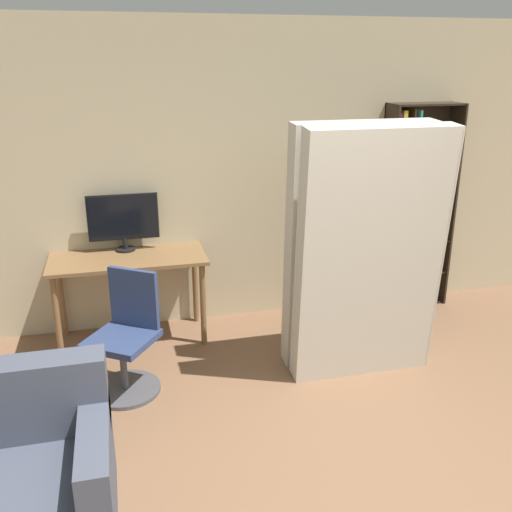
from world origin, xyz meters
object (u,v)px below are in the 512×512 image
object	(u,v)px
bookshelf	(407,213)
office_chair	(126,345)
monitor	(123,219)
armchair	(29,475)
mattress_far	(356,247)
mattress_near	(371,258)

from	to	relation	value
bookshelf	office_chair	bearing A→B (deg)	-160.40
monitor	armchair	world-z (taller)	monitor
mattress_far	armchair	xyz separation A→B (m)	(-2.34, -1.27, -0.65)
monitor	office_chair	size ratio (longest dim) A/B	0.66
mattress_near	mattress_far	size ratio (longest dim) A/B	1.00
armchair	monitor	bearing A→B (deg)	75.08
mattress_near	monitor	bearing A→B (deg)	144.83
armchair	mattress_near	bearing A→B (deg)	23.30
bookshelf	mattress_near	size ratio (longest dim) A/B	1.02
monitor	armchair	bearing A→B (deg)	-104.92
mattress_near	mattress_far	world-z (taller)	mattress_near
bookshelf	mattress_far	xyz separation A→B (m)	(-0.95, -0.95, 0.03)
mattress_far	bookshelf	bearing A→B (deg)	45.09
monitor	mattress_far	xyz separation A→B (m)	(1.74, -0.96, -0.08)
monitor	mattress_near	xyz separation A→B (m)	(1.74, -1.23, -0.08)
armchair	mattress_far	bearing A→B (deg)	28.60
office_chair	armchair	distance (m)	1.36
monitor	mattress_far	bearing A→B (deg)	-28.85
office_chair	bookshelf	world-z (taller)	bookshelf
office_chair	bookshelf	size ratio (longest dim) A/B	0.46
monitor	mattress_near	world-z (taller)	mattress_near
monitor	mattress_near	bearing A→B (deg)	-35.17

